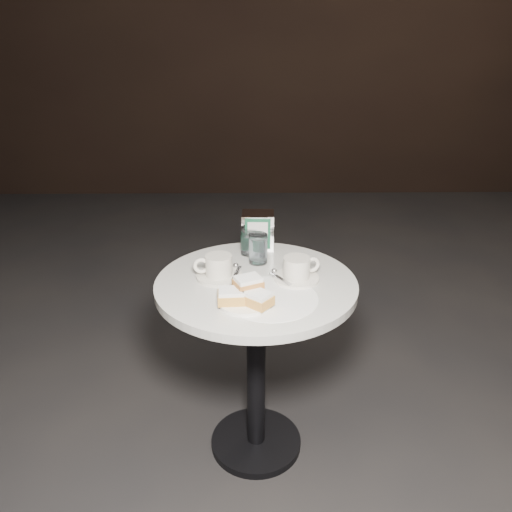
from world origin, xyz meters
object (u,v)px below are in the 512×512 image
object	(u,v)px
coffee_cup_left	(218,268)
coffee_cup_right	(297,270)
beignet_plate	(246,296)
water_glass_left	(248,242)
cafe_table	(256,330)
napkin_dispenser	(258,230)
water_glass_right	(258,249)

from	to	relation	value
coffee_cup_left	coffee_cup_right	world-z (taller)	same
beignet_plate	water_glass_left	world-z (taller)	water_glass_left
cafe_table	coffee_cup_left	bearing A→B (deg)	167.94
beignet_plate	coffee_cup_left	world-z (taller)	same
beignet_plate	napkin_dispenser	bearing A→B (deg)	84.20
beignet_plate	napkin_dispenser	world-z (taller)	napkin_dispenser
water_glass_left	napkin_dispenser	world-z (taller)	napkin_dispenser
cafe_table	napkin_dispenser	world-z (taller)	napkin_dispenser
cafe_table	water_glass_right	size ratio (longest dim) A/B	6.66
water_glass_left	napkin_dispenser	distance (m)	0.08
water_glass_left	napkin_dispenser	bearing A→B (deg)	59.02
cafe_table	coffee_cup_right	xyz separation A→B (m)	(0.14, 0.01, 0.23)
coffee_cup_left	napkin_dispenser	distance (m)	0.31
cafe_table	napkin_dispenser	distance (m)	0.40
coffee_cup_right	coffee_cup_left	bearing A→B (deg)	156.70
beignet_plate	coffee_cup_left	size ratio (longest dim) A/B	1.18
cafe_table	beignet_plate	bearing A→B (deg)	-102.16
coffee_cup_left	water_glass_left	distance (m)	0.23
coffee_cup_left	napkin_dispenser	xyz separation A→B (m)	(0.14, 0.27, 0.04)
water_glass_right	napkin_dispenser	distance (m)	0.14
coffee_cup_right	napkin_dispenser	world-z (taller)	napkin_dispenser
water_glass_right	napkin_dispenser	bearing A→B (deg)	89.23
coffee_cup_left	napkin_dispenser	size ratio (longest dim) A/B	1.21
beignet_plate	napkin_dispenser	xyz separation A→B (m)	(0.05, 0.46, 0.04)
coffee_cup_right	water_glass_left	world-z (taller)	water_glass_left
cafe_table	water_glass_right	xyz separation A→B (m)	(0.01, 0.15, 0.25)
cafe_table	coffee_cup_right	world-z (taller)	coffee_cup_right
beignet_plate	water_glass_right	world-z (taller)	water_glass_right
coffee_cup_right	napkin_dispenser	distance (m)	0.32
cafe_table	water_glass_left	world-z (taller)	water_glass_left
napkin_dispenser	water_glass_right	bearing A→B (deg)	-88.93
napkin_dispenser	water_glass_left	bearing A→B (deg)	-119.14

